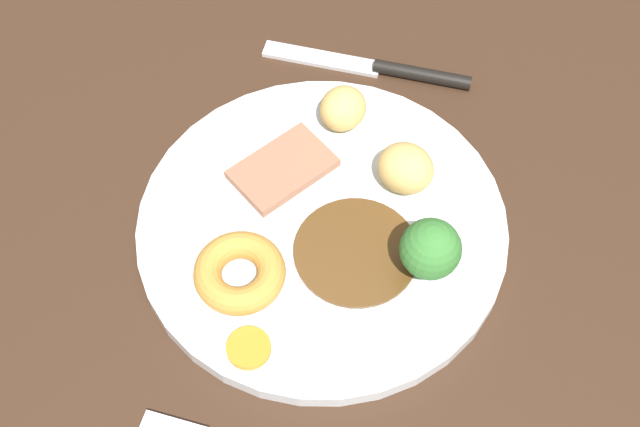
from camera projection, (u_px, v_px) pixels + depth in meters
dining_table at (315, 262)px, 64.08cm from camera, size 120.00×84.00×3.60cm
dinner_plate at (320, 225)px, 62.94cm from camera, size 28.15×28.15×1.40cm
gravy_pool at (357, 247)px, 60.92cm from camera, size 9.30×9.30×0.30cm
meat_slice_main at (283, 168)px, 64.47cm from camera, size 9.16×8.32×0.80cm
yorkshire_pudding at (240, 273)px, 58.78cm from camera, size 6.66×6.66×2.06cm
roast_potato_left at (406, 168)px, 62.72cm from camera, size 5.44×5.66×3.67cm
roast_potato_right at (343, 108)px, 65.99cm from camera, size 4.90×4.70×3.51cm
carrot_coin_front at (249, 348)px, 56.48cm from camera, size 3.12×3.12×0.53cm
broccoli_floret at (431, 247)px, 57.41cm from camera, size 4.41×4.41×5.47cm
knife at (385, 69)px, 71.88cm from camera, size 2.58×18.55×1.20cm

